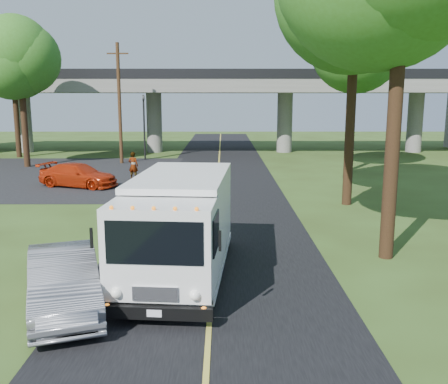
{
  "coord_description": "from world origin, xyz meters",
  "views": [
    {
      "loc": [
        0.31,
        -14.2,
        5.02
      ],
      "look_at": [
        0.35,
        3.75,
        1.6
      ],
      "focal_mm": 40.0,
      "sensor_mm": 36.0,
      "label": 1
    }
  ],
  "objects_px": {
    "utility_pole": "(119,103)",
    "tree_right_far": "(358,46)",
    "traffic_signal": "(144,120)",
    "tree_left_far": "(14,67)",
    "step_van": "(179,223)",
    "tree_left_lot": "(21,55)",
    "pedestrian": "(133,166)",
    "silver_sedan": "(64,281)",
    "red_sedan": "(78,175)"
  },
  "relations": [
    {
      "from": "silver_sedan",
      "to": "tree_left_far",
      "type": "bearing_deg",
      "value": 93.99
    },
    {
      "from": "pedestrian",
      "to": "tree_left_far",
      "type": "bearing_deg",
      "value": -28.29
    },
    {
      "from": "red_sedan",
      "to": "silver_sedan",
      "type": "height_order",
      "value": "silver_sedan"
    },
    {
      "from": "tree_right_far",
      "to": "tree_left_far",
      "type": "xyz_separation_m",
      "value": [
        -26.0,
        8.0,
        -0.85
      ]
    },
    {
      "from": "silver_sedan",
      "to": "tree_left_lot",
      "type": "bearing_deg",
      "value": 93.19
    },
    {
      "from": "traffic_signal",
      "to": "tree_left_lot",
      "type": "bearing_deg",
      "value": -151.89
    },
    {
      "from": "tree_left_lot",
      "to": "step_van",
      "type": "xyz_separation_m",
      "value": [
        12.89,
        -22.51,
        -6.35
      ]
    },
    {
      "from": "red_sedan",
      "to": "silver_sedan",
      "type": "bearing_deg",
      "value": -146.5
    },
    {
      "from": "traffic_signal",
      "to": "tree_left_far",
      "type": "bearing_deg",
      "value": 170.35
    },
    {
      "from": "utility_pole",
      "to": "red_sedan",
      "type": "xyz_separation_m",
      "value": [
        -0.4,
        -10.23,
        -3.93
      ]
    },
    {
      "from": "traffic_signal",
      "to": "red_sedan",
      "type": "bearing_deg",
      "value": -98.83
    },
    {
      "from": "utility_pole",
      "to": "tree_left_far",
      "type": "height_order",
      "value": "tree_left_far"
    },
    {
      "from": "tree_left_lot",
      "to": "pedestrian",
      "type": "relative_size",
      "value": 6.1
    },
    {
      "from": "tree_left_far",
      "to": "step_van",
      "type": "height_order",
      "value": "tree_left_far"
    },
    {
      "from": "utility_pole",
      "to": "silver_sedan",
      "type": "distance_m",
      "value": 27.52
    },
    {
      "from": "traffic_signal",
      "to": "red_sedan",
      "type": "xyz_separation_m",
      "value": [
        -1.9,
        -12.23,
        -2.54
      ]
    },
    {
      "from": "tree_left_far",
      "to": "utility_pole",
      "type": "bearing_deg",
      "value": -22.43
    },
    {
      "from": "tree_right_far",
      "to": "step_van",
      "type": "bearing_deg",
      "value": -116.24
    },
    {
      "from": "utility_pole",
      "to": "tree_left_lot",
      "type": "xyz_separation_m",
      "value": [
        -6.29,
        -2.16,
        3.31
      ]
    },
    {
      "from": "tree_left_far",
      "to": "pedestrian",
      "type": "xyz_separation_m",
      "value": [
        11.57,
        -11.5,
        -6.59
      ]
    },
    {
      "from": "red_sedan",
      "to": "utility_pole",
      "type": "bearing_deg",
      "value": 16.48
    },
    {
      "from": "tree_left_far",
      "to": "pedestrian",
      "type": "height_order",
      "value": "tree_left_far"
    },
    {
      "from": "pedestrian",
      "to": "tree_left_lot",
      "type": "bearing_deg",
      "value": -16.15
    },
    {
      "from": "tree_left_far",
      "to": "red_sedan",
      "type": "relative_size",
      "value": 2.16
    },
    {
      "from": "tree_left_far",
      "to": "silver_sedan",
      "type": "bearing_deg",
      "value": -66.62
    },
    {
      "from": "utility_pole",
      "to": "tree_right_far",
      "type": "xyz_separation_m",
      "value": [
        16.71,
        -4.16,
        3.71
      ]
    },
    {
      "from": "traffic_signal",
      "to": "utility_pole",
      "type": "height_order",
      "value": "utility_pole"
    },
    {
      "from": "tree_right_far",
      "to": "red_sedan",
      "type": "bearing_deg",
      "value": -160.48
    },
    {
      "from": "traffic_signal",
      "to": "step_van",
      "type": "relative_size",
      "value": 0.74
    },
    {
      "from": "step_van",
      "to": "pedestrian",
      "type": "height_order",
      "value": "step_van"
    },
    {
      "from": "utility_pole",
      "to": "silver_sedan",
      "type": "relative_size",
      "value": 2.05
    },
    {
      "from": "red_sedan",
      "to": "step_van",
      "type": "bearing_deg",
      "value": -135.46
    },
    {
      "from": "red_sedan",
      "to": "silver_sedan",
      "type": "xyz_separation_m",
      "value": [
        4.41,
        -16.72,
        0.06
      ]
    },
    {
      "from": "red_sedan",
      "to": "pedestrian",
      "type": "distance_m",
      "value": 3.71
    },
    {
      "from": "utility_pole",
      "to": "tree_right_far",
      "type": "distance_m",
      "value": 17.61
    },
    {
      "from": "step_van",
      "to": "red_sedan",
      "type": "relative_size",
      "value": 1.53
    },
    {
      "from": "traffic_signal",
      "to": "pedestrian",
      "type": "height_order",
      "value": "traffic_signal"
    },
    {
      "from": "traffic_signal",
      "to": "tree_left_lot",
      "type": "height_order",
      "value": "tree_left_lot"
    },
    {
      "from": "tree_left_far",
      "to": "tree_left_lot",
      "type": "bearing_deg",
      "value": -63.43
    },
    {
      "from": "tree_left_lot",
      "to": "step_van",
      "type": "relative_size",
      "value": 1.5
    },
    {
      "from": "tree_right_far",
      "to": "tree_left_lot",
      "type": "height_order",
      "value": "tree_right_far"
    },
    {
      "from": "traffic_signal",
      "to": "step_van",
      "type": "distance_m",
      "value": 27.21
    },
    {
      "from": "pedestrian",
      "to": "utility_pole",
      "type": "bearing_deg",
      "value": -56.95
    },
    {
      "from": "silver_sedan",
      "to": "step_van",
      "type": "bearing_deg",
      "value": 21.96
    },
    {
      "from": "utility_pole",
      "to": "pedestrian",
      "type": "bearing_deg",
      "value": -73.49
    },
    {
      "from": "step_van",
      "to": "silver_sedan",
      "type": "bearing_deg",
      "value": -134.02
    },
    {
      "from": "tree_right_far",
      "to": "pedestrian",
      "type": "relative_size",
      "value": 6.38
    },
    {
      "from": "red_sedan",
      "to": "silver_sedan",
      "type": "distance_m",
      "value": 17.29
    },
    {
      "from": "red_sedan",
      "to": "tree_left_lot",
      "type": "bearing_deg",
      "value": 54.88
    },
    {
      "from": "silver_sedan",
      "to": "pedestrian",
      "type": "xyz_separation_m",
      "value": [
        -1.74,
        19.29,
        0.14
      ]
    }
  ]
}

